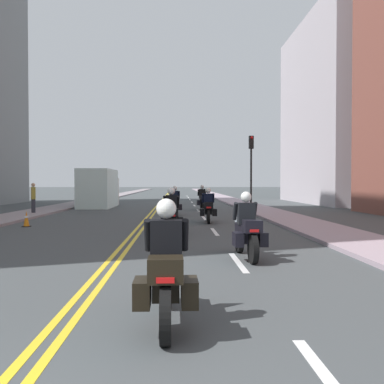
# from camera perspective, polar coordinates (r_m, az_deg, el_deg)

# --- Properties ---
(ground_plane) EXTENTS (264.00, 264.00, 0.00)m
(ground_plane) POSITION_cam_1_polar(r_m,az_deg,el_deg) (49.62, -3.75, -0.85)
(ground_plane) COLOR #404547
(sidewalk_left) EXTENTS (2.39, 144.00, 0.12)m
(sidewalk_left) POSITION_cam_1_polar(r_m,az_deg,el_deg) (50.30, -11.66, -0.78)
(sidewalk_left) COLOR gray
(sidewalk_left) RESTS_ON ground
(sidewalk_right) EXTENTS (2.39, 144.00, 0.12)m
(sidewalk_right) POSITION_cam_1_polar(r_m,az_deg,el_deg) (49.90, 4.23, -0.77)
(sidewalk_right) COLOR #9D8B96
(sidewalk_right) RESTS_ON ground
(centreline_yellow_inner) EXTENTS (0.12, 132.00, 0.01)m
(centreline_yellow_inner) POSITION_cam_1_polar(r_m,az_deg,el_deg) (49.62, -3.89, -0.85)
(centreline_yellow_inner) COLOR yellow
(centreline_yellow_inner) RESTS_ON ground
(centreline_yellow_outer) EXTENTS (0.12, 132.00, 0.01)m
(centreline_yellow_outer) POSITION_cam_1_polar(r_m,az_deg,el_deg) (49.62, -3.61, -0.85)
(centreline_yellow_outer) COLOR yellow
(centreline_yellow_outer) RESTS_ON ground
(lane_dashes_white) EXTENTS (0.14, 56.40, 0.01)m
(lane_dashes_white) POSITION_cam_1_polar(r_m,az_deg,el_deg) (30.65, 0.56, -2.14)
(lane_dashes_white) COLOR silver
(lane_dashes_white) RESTS_ON ground
(building_right_1) EXTENTS (9.45, 15.99, 16.40)m
(building_right_1) POSITION_cam_1_polar(r_m,az_deg,el_deg) (41.38, 21.04, 10.04)
(building_right_1) COLOR #B8ADB5
(building_right_1) RESTS_ON ground
(motorcycle_0) EXTENTS (0.77, 2.14, 1.61)m
(motorcycle_0) POSITION_cam_1_polar(r_m,az_deg,el_deg) (5.45, -3.50, -11.04)
(motorcycle_0) COLOR black
(motorcycle_0) RESTS_ON ground
(motorcycle_1) EXTENTS (0.78, 2.22, 1.61)m
(motorcycle_1) POSITION_cam_1_polar(r_m,az_deg,el_deg) (10.18, 7.41, -5.29)
(motorcycle_1) COLOR black
(motorcycle_1) RESTS_ON ground
(motorcycle_2) EXTENTS (0.78, 2.18, 1.65)m
(motorcycle_2) POSITION_cam_1_polar(r_m,az_deg,el_deg) (14.83, -2.80, -3.22)
(motorcycle_2) COLOR black
(motorcycle_2) RESTS_ON ground
(motorcycle_3) EXTENTS (0.78, 2.24, 1.59)m
(motorcycle_3) POSITION_cam_1_polar(r_m,az_deg,el_deg) (19.31, 2.20, -2.20)
(motorcycle_3) COLOR black
(motorcycle_3) RESTS_ON ground
(motorcycle_4) EXTENTS (0.78, 2.08, 1.64)m
(motorcycle_4) POSITION_cam_1_polar(r_m,az_deg,el_deg) (23.60, -2.33, -1.59)
(motorcycle_4) COLOR black
(motorcycle_4) RESTS_ON ground
(motorcycle_5) EXTENTS (0.77, 2.14, 1.68)m
(motorcycle_5) POSITION_cam_1_polar(r_m,az_deg,el_deg) (28.14, 1.39, -1.06)
(motorcycle_5) COLOR black
(motorcycle_5) RESTS_ON ground
(traffic_cone_0) EXTENTS (0.30, 0.30, 0.65)m
(traffic_cone_0) POSITION_cam_1_polar(r_m,az_deg,el_deg) (18.72, -21.45, -3.41)
(traffic_cone_0) COLOR black
(traffic_cone_0) RESTS_ON ground
(traffic_light_near) EXTENTS (0.28, 0.38, 4.76)m
(traffic_light_near) POSITION_cam_1_polar(r_m,az_deg,el_deg) (26.80, 7.99, 4.40)
(traffic_light_near) COLOR black
(traffic_light_near) RESTS_ON ground
(pedestrian_0) EXTENTS (0.34, 0.42, 1.81)m
(pedestrian_0) POSITION_cam_1_polar(r_m,az_deg,el_deg) (25.63, -20.63, -0.80)
(pedestrian_0) COLOR #2A2D35
(pedestrian_0) RESTS_ON ground
(parked_truck) EXTENTS (2.20, 6.50, 2.80)m
(parked_truck) POSITION_cam_1_polar(r_m,az_deg,el_deg) (32.40, -12.37, 0.26)
(parked_truck) COLOR silver
(parked_truck) RESTS_ON ground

